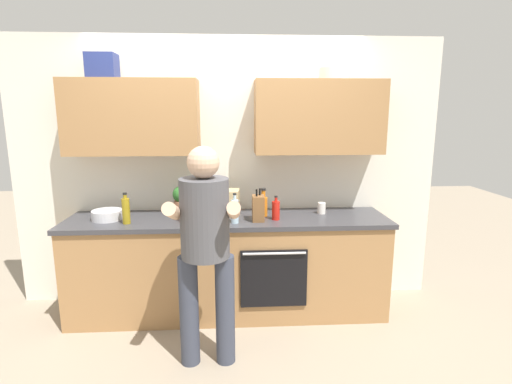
% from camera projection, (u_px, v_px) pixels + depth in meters
% --- Properties ---
extents(ground_plane, '(12.00, 12.00, 0.00)m').
position_uv_depth(ground_plane, '(229.00, 311.00, 3.67)').
color(ground_plane, gray).
extents(back_wall_unit, '(4.00, 0.38, 2.50)m').
position_uv_depth(back_wall_unit, '(227.00, 148.00, 3.64)').
color(back_wall_unit, silver).
rests_on(back_wall_unit, ground).
extents(counter, '(2.84, 0.67, 0.90)m').
position_uv_depth(counter, '(229.00, 265.00, 3.58)').
color(counter, '#A37547').
rests_on(counter, ground).
extents(person_standing, '(0.49, 0.45, 1.60)m').
position_uv_depth(person_standing, '(205.00, 240.00, 2.74)').
color(person_standing, '#383D4C').
rests_on(person_standing, ground).
extents(bottle_juice, '(0.07, 0.07, 0.25)m').
position_uv_depth(bottle_juice, '(263.00, 205.00, 3.53)').
color(bottle_juice, orange).
rests_on(bottle_juice, counter).
extents(bottle_vinegar, '(0.08, 0.08, 0.27)m').
position_uv_depth(bottle_vinegar, '(186.00, 210.00, 3.32)').
color(bottle_vinegar, brown).
rests_on(bottle_vinegar, counter).
extents(bottle_hotsauce, '(0.07, 0.07, 0.21)m').
position_uv_depth(bottle_hotsauce, '(276.00, 210.00, 3.41)').
color(bottle_hotsauce, red).
rests_on(bottle_hotsauce, counter).
extents(bottle_oil, '(0.07, 0.07, 0.26)m').
position_uv_depth(bottle_oil, '(126.00, 210.00, 3.28)').
color(bottle_oil, olive).
rests_on(bottle_oil, counter).
extents(bottle_water, '(0.06, 0.06, 0.26)m').
position_uv_depth(bottle_water, '(235.00, 211.00, 3.30)').
color(bottle_water, silver).
rests_on(bottle_water, counter).
extents(bottle_soy, '(0.05, 0.05, 0.26)m').
position_uv_depth(bottle_soy, '(203.00, 205.00, 3.49)').
color(bottle_soy, black).
rests_on(bottle_soy, counter).
extents(cup_tea, '(0.08, 0.08, 0.10)m').
position_uv_depth(cup_tea, '(223.00, 215.00, 3.38)').
color(cup_tea, '#33598C').
rests_on(cup_tea, counter).
extents(cup_coffee, '(0.07, 0.07, 0.10)m').
position_uv_depth(cup_coffee, '(322.00, 208.00, 3.62)').
color(cup_coffee, white).
rests_on(cup_coffee, counter).
extents(cup_stoneware, '(0.08, 0.08, 0.10)m').
position_uv_depth(cup_stoneware, '(209.00, 216.00, 3.36)').
color(cup_stoneware, slate).
rests_on(cup_stoneware, counter).
extents(mixing_bowl, '(0.26, 0.26, 0.08)m').
position_uv_depth(mixing_bowl, '(107.00, 215.00, 3.42)').
color(mixing_bowl, silver).
rests_on(mixing_bowl, counter).
extents(knife_block, '(0.10, 0.14, 0.28)m').
position_uv_depth(knife_block, '(258.00, 208.00, 3.37)').
color(knife_block, brown).
rests_on(knife_block, counter).
extents(potted_herb, '(0.15, 0.15, 0.26)m').
position_uv_depth(potted_herb, '(181.00, 199.00, 3.59)').
color(potted_herb, '#9E6647').
rests_on(potted_herb, counter).
extents(grocery_bag_bread, '(0.18, 0.21, 0.23)m').
position_uv_depth(grocery_bag_bread, '(230.00, 202.00, 3.58)').
color(grocery_bag_bread, tan).
rests_on(grocery_bag_bread, counter).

